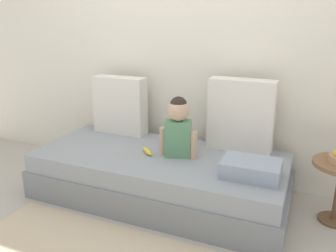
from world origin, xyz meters
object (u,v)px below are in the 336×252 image
object	(u,v)px
throw_pillow_left	(120,105)
toddler	(178,125)
throw_pillow_right	(241,115)
folded_blanket	(251,168)
couch	(160,176)
banana	(147,151)

from	to	relation	value
throw_pillow_left	toddler	size ratio (longest dim) A/B	1.10
throw_pillow_right	folded_blanket	world-z (taller)	throw_pillow_right
couch	toddler	bearing A→B (deg)	10.65
throw_pillow_left	toddler	distance (m)	0.79
couch	banana	world-z (taller)	banana
banana	toddler	bearing A→B (deg)	11.68
throw_pillow_left	throw_pillow_right	size ratio (longest dim) A/B	0.90
couch	toddler	size ratio (longest dim) A/B	4.25
couch	folded_blanket	xyz separation A→B (m)	(0.75, -0.12, 0.25)
toddler	folded_blanket	size ratio (longest dim) A/B	1.22
folded_blanket	toddler	bearing A→B (deg)	166.59
throw_pillow_left	folded_blanket	size ratio (longest dim) A/B	1.34
throw_pillow_left	folded_blanket	distance (m)	1.42
banana	folded_blanket	world-z (taller)	folded_blanket
throw_pillow_right	banana	bearing A→B (deg)	-150.00
throw_pillow_left	banana	distance (m)	0.66
throw_pillow_right	throw_pillow_left	bearing A→B (deg)	180.00
banana	couch	bearing A→B (deg)	13.23
throw_pillow_right	banana	xyz separation A→B (m)	(-0.67, -0.39, -0.28)
throw_pillow_left	banana	size ratio (longest dim) A/B	3.14
throw_pillow_left	banana	xyz separation A→B (m)	(0.47, -0.39, -0.25)
throw_pillow_right	banana	distance (m)	0.82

